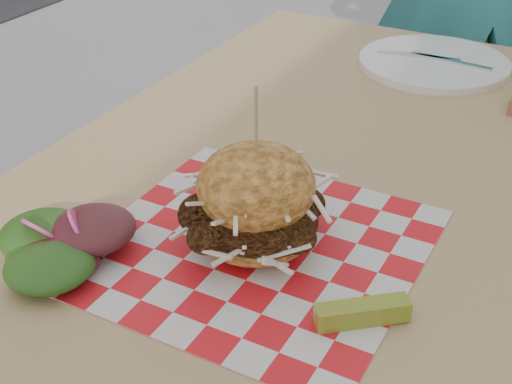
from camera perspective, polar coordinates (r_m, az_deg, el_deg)
patio_table at (r=1.02m, az=6.71°, el=-1.97°), size 0.80×1.20×0.75m
patio_chair at (r=1.98m, az=18.67°, el=9.78°), size 0.48×0.49×0.95m
paper_liner at (r=0.82m, az=0.00°, el=-4.42°), size 0.36×0.36×0.00m
sandwich at (r=0.79m, az=0.00°, el=-1.12°), size 0.17×0.17×0.20m
pickle_spear at (r=0.72m, az=8.51°, el=-9.52°), size 0.09×0.08×0.02m
side_salad at (r=0.83m, az=-15.50°, el=-4.28°), size 0.14×0.14×0.05m
place_setting at (r=1.35m, az=14.03°, el=10.00°), size 0.27×0.27×0.02m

